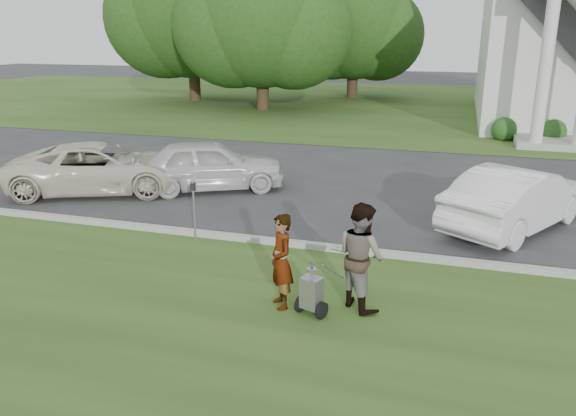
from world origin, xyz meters
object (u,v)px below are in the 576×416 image
at_px(tree_back, 354,29).
at_px(parking_meter_near, 194,205).
at_px(tree_far, 191,14).
at_px(person_left, 281,262).
at_px(tree_left, 262,22).
at_px(striping_cart, 312,294).
at_px(car_a, 100,168).
at_px(car_d, 517,198).
at_px(person_right, 361,257).
at_px(car_b, 209,165).

bearing_deg(tree_back, parking_meter_near, -86.04).
bearing_deg(tree_far, person_left, -61.35).
bearing_deg(tree_left, person_left, -69.89).
distance_m(tree_left, striping_cart, 26.55).
xyz_separation_m(tree_left, person_left, (8.87, -24.22, -4.27)).
height_order(tree_far, tree_back, tree_far).
relative_size(tree_left, car_a, 2.04).
bearing_deg(tree_left, car_a, -85.46).
bearing_deg(car_d, car_a, 31.76).
distance_m(tree_far, car_d, 29.26).
relative_size(person_left, parking_meter_near, 1.17).
bearing_deg(striping_cart, person_right, 56.25).
xyz_separation_m(person_left, person_right, (1.30, 0.40, 0.10)).
bearing_deg(person_left, car_d, 106.99).
relative_size(tree_left, car_b, 2.37).
bearing_deg(striping_cart, tree_far, 138.77).
relative_size(tree_left, car_d, 2.29).
xyz_separation_m(tree_back, person_right, (6.17, -31.82, -3.79)).
bearing_deg(tree_left, tree_far, 153.44).
relative_size(person_right, parking_meter_near, 1.31).
xyz_separation_m(striping_cart, car_d, (3.62, 5.72, 0.37)).
xyz_separation_m(tree_back, car_b, (0.49, -25.58, -3.96)).
bearing_deg(car_b, tree_back, -26.80).
xyz_separation_m(tree_far, parking_meter_near, (12.07, -24.82, -4.79)).
bearing_deg(car_a, striping_cart, -148.63).
bearing_deg(parking_meter_near, tree_far, 115.93).
height_order(person_left, car_a, person_left).
bearing_deg(tree_back, tree_left, -116.57).
bearing_deg(car_b, car_a, 83.55).
bearing_deg(tree_back, person_right, -79.03).
distance_m(person_right, car_d, 5.94).
bearing_deg(striping_cart, tree_left, 130.52).
bearing_deg(parking_meter_near, tree_back, 93.96).
relative_size(tree_back, person_left, 5.73).
bearing_deg(person_left, striping_cart, 40.67).
xyz_separation_m(tree_back, car_d, (9.07, -26.64, -3.96)).
height_order(tree_left, striping_cart, tree_left).
xyz_separation_m(tree_far, car_a, (7.49, -21.76, -4.97)).
xyz_separation_m(tree_far, person_left, (14.87, -27.22, -4.85)).
bearing_deg(person_right, tree_back, -37.07).
bearing_deg(person_right, car_d, -77.31).
bearing_deg(tree_back, striping_cart, -80.44).
bearing_deg(car_d, tree_left, -23.80).
bearing_deg(person_left, parking_meter_near, -166.55).
bearing_deg(parking_meter_near, person_right, -25.93).
bearing_deg(tree_left, person_right, -66.88).
relative_size(tree_far, tree_back, 1.21).
xyz_separation_m(tree_far, car_d, (19.07, -21.64, -4.93)).
relative_size(striping_cart, car_d, 0.23).
bearing_deg(tree_far, tree_back, 26.56).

